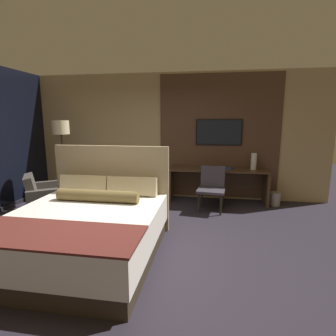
# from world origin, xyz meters

# --- Properties ---
(ground_plane) EXTENTS (16.00, 16.00, 0.00)m
(ground_plane) POSITION_xyz_m (0.00, 0.00, 0.00)
(ground_plane) COLOR #28232D
(wall_back_tv_panel) EXTENTS (7.20, 0.09, 2.80)m
(wall_back_tv_panel) POSITION_xyz_m (0.18, 2.59, 1.40)
(wall_back_tv_panel) COLOR tan
(wall_back_tv_panel) RESTS_ON ground_plane
(bed) EXTENTS (1.89, 2.08, 1.37)m
(bed) POSITION_xyz_m (-0.53, -0.30, 0.36)
(bed) COLOR #33281E
(bed) RESTS_ON ground_plane
(desk) EXTENTS (2.10, 0.51, 0.73)m
(desk) POSITION_xyz_m (1.23, 2.32, 0.51)
(desk) COLOR #422D1E
(desk) RESTS_ON ground_plane
(tv) EXTENTS (1.00, 0.04, 0.56)m
(tv) POSITION_xyz_m (1.23, 2.52, 1.51)
(tv) COLOR black
(desk_chair) EXTENTS (0.58, 0.57, 0.86)m
(desk_chair) POSITION_xyz_m (1.10, 1.77, 0.51)
(desk_chair) COLOR #38333D
(desk_chair) RESTS_ON ground_plane
(armchair_by_window) EXTENTS (1.11, 1.12, 0.76)m
(armchair_by_window) POSITION_xyz_m (-2.04, 1.14, 0.25)
(armchair_by_window) COLOR #47423D
(armchair_by_window) RESTS_ON ground_plane
(floor_lamp) EXTENTS (0.34, 0.34, 1.76)m
(floor_lamp) POSITION_xyz_m (-2.01, 1.70, 1.48)
(floor_lamp) COLOR #282623
(floor_lamp) RESTS_ON ground_plane
(vase_tall) EXTENTS (0.12, 0.12, 0.35)m
(vase_tall) POSITION_xyz_m (1.96, 2.33, 0.91)
(vase_tall) COLOR silver
(vase_tall) RESTS_ON desk
(book) EXTENTS (0.26, 0.22, 0.03)m
(book) POSITION_xyz_m (1.42, 2.35, 0.75)
(book) COLOR navy
(book) RESTS_ON desk
(waste_bin) EXTENTS (0.22, 0.22, 0.28)m
(waste_bin) POSITION_xyz_m (2.42, 2.24, 0.14)
(waste_bin) COLOR gray
(waste_bin) RESTS_ON ground_plane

